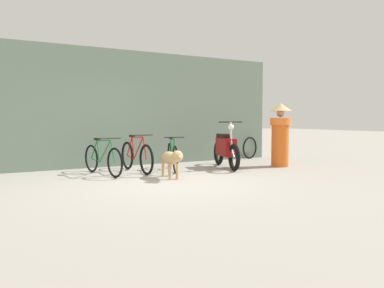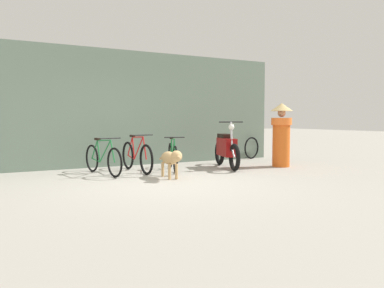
{
  "view_description": "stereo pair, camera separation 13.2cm",
  "coord_description": "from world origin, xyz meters",
  "px_view_note": "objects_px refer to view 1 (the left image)",
  "views": [
    {
      "loc": [
        -3.01,
        -6.37,
        1.21
      ],
      "look_at": [
        0.97,
        0.84,
        0.65
      ],
      "focal_mm": 35.0,
      "sensor_mm": 36.0,
      "label": 1
    },
    {
      "loc": [
        -2.89,
        -6.44,
        1.21
      ],
      "look_at": [
        0.97,
        0.84,
        0.65
      ],
      "focal_mm": 35.0,
      "sensor_mm": 36.0,
      "label": 2
    }
  ],
  "objects_px": {
    "bicycle_1": "(136,156)",
    "motorcycle": "(226,149)",
    "spare_tire_left": "(250,148)",
    "person_in_robes": "(280,133)",
    "bicycle_0": "(102,159)",
    "bicycle_2": "(172,156)",
    "stray_dog": "(171,159)"
  },
  "relations": [
    {
      "from": "bicycle_2",
      "to": "stray_dog",
      "type": "distance_m",
      "value": 1.21
    },
    {
      "from": "spare_tire_left",
      "to": "person_in_robes",
      "type": "bearing_deg",
      "value": -104.35
    },
    {
      "from": "spare_tire_left",
      "to": "stray_dog",
      "type": "bearing_deg",
      "value": -148.75
    },
    {
      "from": "motorcycle",
      "to": "bicycle_1",
      "type": "bearing_deg",
      "value": -83.78
    },
    {
      "from": "bicycle_1",
      "to": "person_in_robes",
      "type": "distance_m",
      "value": 3.67
    },
    {
      "from": "bicycle_1",
      "to": "stray_dog",
      "type": "xyz_separation_m",
      "value": [
        0.29,
        -1.23,
        0.05
      ]
    },
    {
      "from": "bicycle_0",
      "to": "stray_dog",
      "type": "xyz_separation_m",
      "value": [
        1.08,
        -1.17,
        0.07
      ]
    },
    {
      "from": "stray_dog",
      "to": "motorcycle",
      "type": "bearing_deg",
      "value": 118.78
    },
    {
      "from": "bicycle_0",
      "to": "motorcycle",
      "type": "bearing_deg",
      "value": 72.45
    },
    {
      "from": "bicycle_2",
      "to": "spare_tire_left",
      "type": "relative_size",
      "value": 2.28
    },
    {
      "from": "person_in_robes",
      "to": "spare_tire_left",
      "type": "bearing_deg",
      "value": -68.7
    },
    {
      "from": "bicycle_0",
      "to": "motorcycle",
      "type": "height_order",
      "value": "motorcycle"
    },
    {
      "from": "motorcycle",
      "to": "person_in_robes",
      "type": "xyz_separation_m",
      "value": [
        1.35,
        -0.44,
        0.4
      ]
    },
    {
      "from": "bicycle_2",
      "to": "stray_dog",
      "type": "relative_size",
      "value": 1.29
    },
    {
      "from": "motorcycle",
      "to": "person_in_robes",
      "type": "height_order",
      "value": "person_in_robes"
    },
    {
      "from": "bicycle_1",
      "to": "bicycle_0",
      "type": "bearing_deg",
      "value": -88.6
    },
    {
      "from": "bicycle_0",
      "to": "bicycle_2",
      "type": "xyz_separation_m",
      "value": [
        1.63,
        -0.09,
        -0.0
      ]
    },
    {
      "from": "bicycle_1",
      "to": "spare_tire_left",
      "type": "xyz_separation_m",
      "value": [
        4.01,
        1.03,
        -0.02
      ]
    },
    {
      "from": "bicycle_1",
      "to": "motorcycle",
      "type": "xyz_separation_m",
      "value": [
        2.19,
        -0.37,
        0.11
      ]
    },
    {
      "from": "spare_tire_left",
      "to": "bicycle_2",
      "type": "bearing_deg",
      "value": -159.63
    },
    {
      "from": "bicycle_1",
      "to": "bicycle_2",
      "type": "xyz_separation_m",
      "value": [
        0.83,
        -0.15,
        -0.02
      ]
    },
    {
      "from": "stray_dog",
      "to": "bicycle_1",
      "type": "bearing_deg",
      "value": -162.32
    },
    {
      "from": "stray_dog",
      "to": "bicycle_0",
      "type": "bearing_deg",
      "value": -132.78
    },
    {
      "from": "bicycle_0",
      "to": "bicycle_2",
      "type": "distance_m",
      "value": 1.63
    },
    {
      "from": "spare_tire_left",
      "to": "bicycle_0",
      "type": "bearing_deg",
      "value": -167.23
    },
    {
      "from": "motorcycle",
      "to": "stray_dog",
      "type": "distance_m",
      "value": 2.09
    },
    {
      "from": "stray_dog",
      "to": "person_in_robes",
      "type": "relative_size",
      "value": 0.73
    },
    {
      "from": "bicycle_1",
      "to": "person_in_robes",
      "type": "bearing_deg",
      "value": 74.07
    },
    {
      "from": "motorcycle",
      "to": "spare_tire_left",
      "type": "xyz_separation_m",
      "value": [
        1.82,
        1.4,
        -0.13
      ]
    },
    {
      "from": "bicycle_2",
      "to": "motorcycle",
      "type": "relative_size",
      "value": 0.83
    },
    {
      "from": "bicycle_0",
      "to": "person_in_robes",
      "type": "height_order",
      "value": "person_in_robes"
    },
    {
      "from": "bicycle_2",
      "to": "bicycle_1",
      "type": "bearing_deg",
      "value": -82.18
    }
  ]
}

